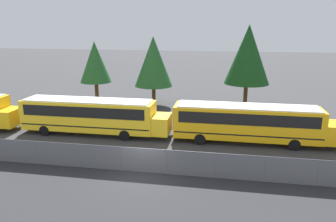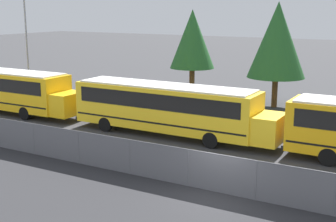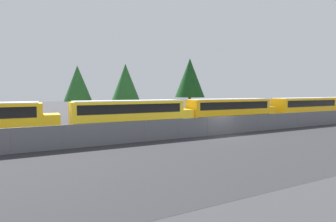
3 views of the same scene
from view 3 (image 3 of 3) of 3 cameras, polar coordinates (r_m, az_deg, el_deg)
ground_plane at (r=24.80m, az=11.49°, el=-5.05°), size 200.00×200.00×0.00m
road_strip at (r=20.55m, az=22.09°, el=-7.17°), size 128.11×12.00×0.01m
fence at (r=24.68m, az=11.52°, el=-3.09°), size 94.18×0.07×1.67m
school_bus_2 at (r=27.44m, az=-7.91°, el=-0.30°), size 13.07×2.58×3.08m
school_bus_3 at (r=34.37m, az=13.57°, el=0.52°), size 13.07×2.58×3.08m
school_bus_4 at (r=44.38m, az=27.80°, el=0.95°), size 13.07×2.58×3.08m
tree_0 at (r=42.72m, az=4.76°, el=7.18°), size 4.81×4.81×9.34m
tree_1 at (r=38.99m, az=-9.21°, el=5.92°), size 4.39×4.39×8.04m
tree_2 at (r=36.75m, az=-19.07°, el=5.65°), size 3.64×3.64×7.43m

